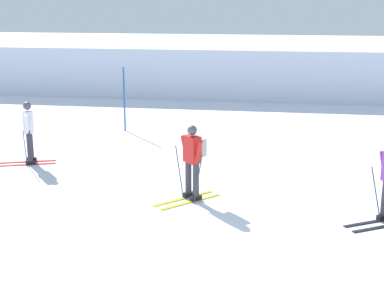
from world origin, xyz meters
The scene contains 5 objects.
ground_plane centered at (0.00, 0.00, 0.00)m, with size 120.00×120.00×0.00m, color silver.
far_snow_ridge centered at (0.00, 19.45, 1.10)m, with size 80.00×8.11×2.21m, color silver.
skier_white centered at (-4.46, 5.24, 0.92)m, with size 1.63×0.96×1.71m.
skier_red centered at (0.35, 3.15, 0.96)m, with size 1.39×1.40×1.71m.
trail_marker_pole centered at (-2.92, 9.36, 1.09)m, with size 0.06×0.06×2.17m, color #1E56AD.
Camera 1 is at (2.12, -8.60, 4.42)m, focal length 52.31 mm.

